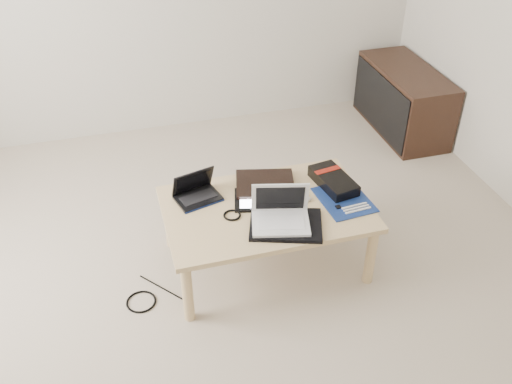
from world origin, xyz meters
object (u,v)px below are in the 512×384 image
object	(u,v)px
coffee_table	(266,214)
netbook	(196,193)
media_cabinet	(403,100)
gpu_box	(333,181)
white_laptop	(280,215)

from	to	relation	value
coffee_table	netbook	bearing A→B (deg)	152.03
coffee_table	media_cabinet	world-z (taller)	media_cabinet
netbook	gpu_box	distance (m)	0.77
media_cabinet	white_laptop	xyz separation A→B (m)	(-1.44, -1.37, 0.21)
white_laptop	gpu_box	distance (m)	0.47
coffee_table	netbook	size ratio (longest dim) A/B	4.03
media_cabinet	white_laptop	world-z (taller)	white_laptop
coffee_table	media_cabinet	xyz separation A→B (m)	(1.47, 1.21, -0.10)
coffee_table	gpu_box	size ratio (longest dim) A/B	3.30
white_laptop	gpu_box	xyz separation A→B (m)	(0.39, 0.25, -0.03)
netbook	gpu_box	xyz separation A→B (m)	(0.76, -0.10, -0.00)
coffee_table	netbook	xyz separation A→B (m)	(-0.34, 0.18, 0.08)
coffee_table	gpu_box	xyz separation A→B (m)	(0.42, 0.08, 0.08)
coffee_table	white_laptop	size ratio (longest dim) A/B	3.30
media_cabinet	white_laptop	size ratio (longest dim) A/B	2.70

